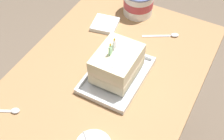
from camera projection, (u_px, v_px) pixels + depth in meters
dining_table at (108, 91)px, 1.31m from camera, size 0.99×0.70×0.71m
foil_tray at (117, 76)px, 1.20m from camera, size 0.30×0.21×0.02m
birthday_cake at (117, 64)px, 1.15m from camera, size 0.19×0.15×0.16m
ice_cream_tub at (138, 2)px, 1.43m from camera, size 0.14×0.14×0.12m
serving_spoon_near_tray at (170, 35)px, 1.36m from camera, size 0.09×0.15×0.01m
serving_spoon_by_bowls at (11, 111)px, 1.10m from camera, size 0.07×0.12×0.01m
napkin_pile at (105, 24)px, 1.41m from camera, size 0.13×0.13×0.02m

